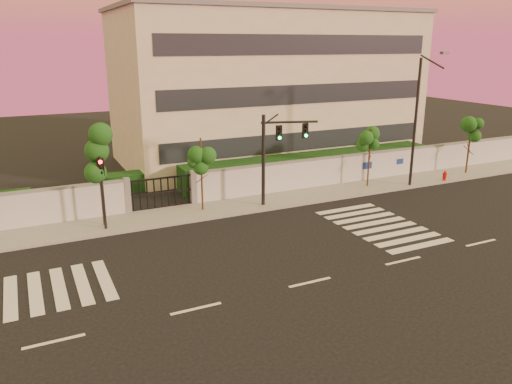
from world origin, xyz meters
TOP-DOWN VIEW (x-y plane):
  - ground at (0.00, 0.00)m, footprint 120.00×120.00m
  - sidewalk at (0.00, 10.50)m, footprint 60.00×3.00m
  - perimeter_wall at (0.10, 12.00)m, footprint 60.00×0.36m
  - hedge_row at (1.17, 14.74)m, footprint 41.00×4.25m
  - institutional_building at (9.00, 21.99)m, footprint 24.40×12.40m
  - road_markings at (-1.58, 3.76)m, footprint 57.00×7.62m
  - street_tree_c at (-6.60, 10.43)m, footprint 1.62×1.29m
  - street_tree_d at (-0.93, 10.56)m, footprint 1.37×1.09m
  - street_tree_e at (11.07, 10.51)m, footprint 1.42×1.13m
  - street_tree_f at (20.13, 10.24)m, footprint 1.65×1.31m
  - traffic_signal_main at (3.41, 9.84)m, footprint 3.50×1.18m
  - traffic_signal_secondary at (-6.66, 9.76)m, footprint 0.32×0.32m
  - streetlight_east at (13.89, 9.26)m, footprint 0.54×2.19m
  - fire_hydrant at (16.96, 9.29)m, footprint 0.33×0.31m

SIDE VIEW (x-z plane):
  - ground at x=0.00m, z-range 0.00..0.00m
  - road_markings at x=-1.58m, z-range 0.00..0.02m
  - sidewalk at x=0.00m, z-range 0.00..0.15m
  - fire_hydrant at x=16.96m, z-range 0.00..0.84m
  - hedge_row at x=1.17m, z-range -0.08..1.72m
  - perimeter_wall at x=0.10m, z-range -0.03..2.17m
  - traffic_signal_secondary at x=-6.66m, z-range 0.55..4.61m
  - street_tree_e at x=11.07m, z-range 0.97..5.09m
  - street_tree_f at x=20.13m, z-range 1.01..5.27m
  - street_tree_d at x=-0.93m, z-range 1.05..5.48m
  - traffic_signal_main at x=3.41m, z-range 0.74..6.37m
  - street_tree_c at x=-6.60m, z-range 1.31..6.89m
  - streetlight_east at x=13.89m, z-range 0.37..9.47m
  - institutional_building at x=9.00m, z-range 0.03..12.28m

